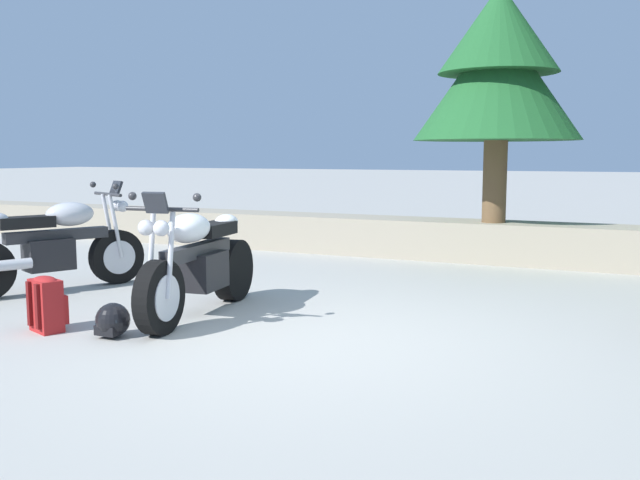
% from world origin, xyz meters
% --- Properties ---
extents(ground_plane, '(120.00, 120.00, 0.00)m').
position_xyz_m(ground_plane, '(0.00, 0.00, 0.00)').
color(ground_plane, '#A3A099').
extents(stone_wall, '(36.00, 0.80, 0.55)m').
position_xyz_m(stone_wall, '(0.00, 4.80, 0.28)').
color(stone_wall, gray).
rests_on(stone_wall, ground).
extents(motorcycle_silver_near_left, '(1.07, 1.95, 1.18)m').
position_xyz_m(motorcycle_silver_near_left, '(-3.32, 0.68, 0.49)').
color(motorcycle_silver_near_left, black).
rests_on(motorcycle_silver_near_left, ground).
extents(motorcycle_white_centre, '(0.71, 2.06, 1.18)m').
position_xyz_m(motorcycle_white_centre, '(-1.24, 0.34, 0.49)').
color(motorcycle_white_centre, black).
rests_on(motorcycle_white_centre, ground).
extents(rider_backpack, '(0.34, 0.32, 0.47)m').
position_xyz_m(rider_backpack, '(-2.07, -0.66, 0.24)').
color(rider_backpack, '#A31E1E').
rests_on(rider_backpack, ground).
extents(rider_helmet, '(0.28, 0.28, 0.28)m').
position_xyz_m(rider_helmet, '(-1.45, -0.58, 0.14)').
color(rider_helmet, black).
rests_on(rider_helmet, ground).
extents(pine_tree_far_left, '(2.23, 2.23, 3.17)m').
position_xyz_m(pine_tree_far_left, '(0.58, 4.75, 2.64)').
color(pine_tree_far_left, brown).
rests_on(pine_tree_far_left, stone_wall).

